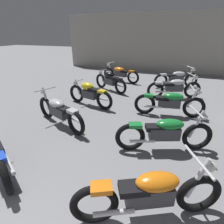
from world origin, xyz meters
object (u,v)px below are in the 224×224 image
(motorcycle_left_row_4, at_px, (110,81))
(motorcycle_right_row_3, at_px, (170,102))
(motorcycle_right_row_2, at_px, (165,132))
(motorcycle_left_row_2, at_px, (59,111))
(motorcycle_left_row_3, at_px, (89,93))
(motorcycle_right_row_1, at_px, (150,193))
(motorcycle_right_row_4, at_px, (175,87))
(motorcycle_left_row_5, at_px, (120,73))
(motorcycle_right_row_5, at_px, (176,78))

(motorcycle_left_row_4, xyz_separation_m, motorcycle_right_row_3, (2.71, -1.81, -0.01))
(motorcycle_right_row_2, xyz_separation_m, motorcycle_right_row_3, (-0.05, 1.94, 0.00))
(motorcycle_left_row_2, height_order, motorcycle_left_row_3, motorcycle_left_row_2)
(motorcycle_left_row_3, bearing_deg, motorcycle_right_row_2, -32.88)
(motorcycle_right_row_3, bearing_deg, motorcycle_right_row_1, -89.64)
(motorcycle_right_row_3, bearing_deg, motorcycle_right_row_4, 88.41)
(motorcycle_left_row_4, relative_size, motorcycle_right_row_4, 0.89)
(motorcycle_left_row_2, xyz_separation_m, motorcycle_left_row_5, (0.06, 5.27, 0.00))
(motorcycle_left_row_4, relative_size, motorcycle_right_row_5, 0.91)
(motorcycle_left_row_3, height_order, motorcycle_right_row_4, motorcycle_right_row_4)
(motorcycle_right_row_3, height_order, motorcycle_right_row_4, same)
(motorcycle_left_row_3, height_order, motorcycle_left_row_5, motorcycle_left_row_5)
(motorcycle_left_row_4, bearing_deg, motorcycle_right_row_3, -33.64)
(motorcycle_right_row_2, height_order, motorcycle_right_row_5, same)
(motorcycle_left_row_5, distance_m, motorcycle_right_row_1, 7.70)
(motorcycle_right_row_3, bearing_deg, motorcycle_left_row_2, -148.02)
(motorcycle_left_row_2, relative_size, motorcycle_left_row_4, 1.13)
(motorcycle_right_row_3, bearing_deg, motorcycle_left_row_3, -177.35)
(motorcycle_left_row_2, distance_m, motorcycle_left_row_4, 3.58)
(motorcycle_left_row_2, height_order, motorcycle_left_row_4, motorcycle_left_row_2)
(motorcycle_right_row_1, distance_m, motorcycle_right_row_5, 7.11)
(motorcycle_left_row_2, bearing_deg, motorcycle_right_row_4, 51.01)
(motorcycle_right_row_5, bearing_deg, motorcycle_right_row_2, -89.99)
(motorcycle_right_row_1, relative_size, motorcycle_right_row_2, 0.96)
(motorcycle_right_row_3, bearing_deg, motorcycle_right_row_2, -88.50)
(motorcycle_left_row_4, distance_m, motorcycle_left_row_5, 1.69)
(motorcycle_right_row_1, height_order, motorcycle_right_row_4, same)
(motorcycle_left_row_2, xyz_separation_m, motorcycle_right_row_1, (2.87, -1.90, 0.00))
(motorcycle_left_row_3, xyz_separation_m, motorcycle_right_row_5, (2.80, 3.56, -0.01))
(motorcycle_left_row_3, relative_size, motorcycle_left_row_5, 0.91)
(motorcycle_right_row_5, bearing_deg, motorcycle_right_row_1, -90.22)
(motorcycle_left_row_4, xyz_separation_m, motorcycle_left_row_5, (-0.07, 1.68, -0.01))
(motorcycle_left_row_2, bearing_deg, motorcycle_left_row_3, 86.55)
(motorcycle_right_row_1, bearing_deg, motorcycle_left_row_4, 116.51)
(motorcycle_left_row_2, height_order, motorcycle_right_row_1, same)
(motorcycle_right_row_5, bearing_deg, motorcycle_left_row_3, -128.19)
(motorcycle_left_row_2, relative_size, motorcycle_right_row_4, 1.01)
(motorcycle_left_row_3, xyz_separation_m, motorcycle_left_row_4, (0.03, 1.93, 0.00))
(motorcycle_left_row_4, bearing_deg, motorcycle_right_row_4, -0.10)
(motorcycle_left_row_2, xyz_separation_m, motorcycle_right_row_4, (2.90, 3.58, 0.00))
(motorcycle_right_row_4, relative_size, motorcycle_right_row_5, 1.03)
(motorcycle_left_row_2, bearing_deg, motorcycle_left_row_4, 87.87)
(motorcycle_left_row_2, bearing_deg, motorcycle_left_row_5, 89.32)
(motorcycle_right_row_4, xyz_separation_m, motorcycle_right_row_5, (0.00, 1.63, 0.00))
(motorcycle_right_row_1, bearing_deg, motorcycle_right_row_2, 89.09)
(motorcycle_left_row_5, relative_size, motorcycle_right_row_5, 1.08)
(motorcycle_left_row_3, bearing_deg, motorcycle_right_row_1, -52.07)
(motorcycle_right_row_2, bearing_deg, motorcycle_left_row_4, 126.46)
(motorcycle_left_row_3, height_order, motorcycle_right_row_3, motorcycle_right_row_3)
(motorcycle_left_row_4, height_order, motorcycle_right_row_1, motorcycle_right_row_1)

